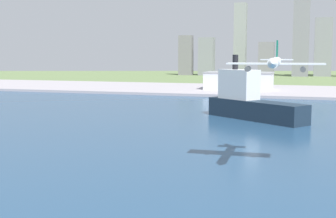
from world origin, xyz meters
TOP-DOWN VIEW (x-y plane):
  - ground_plane at (0.00, 300.00)m, footprint 2400.00×2400.00m
  - water_bay at (0.00, 240.00)m, footprint 840.00×360.00m
  - industrial_pier at (0.00, 490.00)m, footprint 840.00×140.00m
  - airplane_landing at (24.75, 175.73)m, footprint 31.47×35.52m
  - cargo_ship at (2.86, 292.96)m, footprint 61.31×50.22m
  - warehouse_main at (-31.64, 483.03)m, footprint 66.71×34.26m
  - distant_skyline at (9.88, 825.88)m, footprint 346.97×63.46m

SIDE VIEW (x-z plane):
  - ground_plane at x=0.00m, z-range 0.00..0.00m
  - water_bay at x=0.00m, z-range 0.00..0.15m
  - industrial_pier at x=0.00m, z-range 0.00..2.50m
  - cargo_ship at x=2.86m, z-range -8.24..29.16m
  - warehouse_main at x=-31.64m, z-range 2.52..19.76m
  - airplane_landing at x=24.75m, z-range 30.20..40.71m
  - distant_skyline at x=9.88m, z-range -21.58..135.59m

